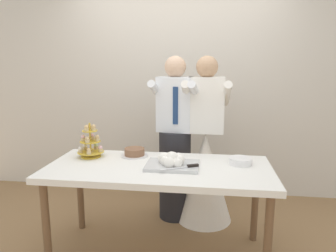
{
  "coord_description": "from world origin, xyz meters",
  "views": [
    {
      "loc": [
        0.39,
        -2.36,
        1.58
      ],
      "look_at": [
        0.06,
        0.15,
        1.07
      ],
      "focal_mm": 33.38,
      "sensor_mm": 36.0,
      "label": 1
    }
  ],
  "objects_px": {
    "dessert_table": "(159,175)",
    "main_cake_tray": "(172,161)",
    "round_cake": "(135,153)",
    "person_bride": "(205,165)",
    "cupcake_stand": "(90,144)",
    "plate_stack": "(240,161)",
    "person_groom": "(175,148)"
  },
  "relations": [
    {
      "from": "dessert_table",
      "to": "cupcake_stand",
      "type": "bearing_deg",
      "value": 164.77
    },
    {
      "from": "dessert_table",
      "to": "main_cake_tray",
      "type": "relative_size",
      "value": 4.28
    },
    {
      "from": "dessert_table",
      "to": "main_cake_tray",
      "type": "xyz_separation_m",
      "value": [
        0.11,
        -0.0,
        0.12
      ]
    },
    {
      "from": "round_cake",
      "to": "person_bride",
      "type": "height_order",
      "value": "person_bride"
    },
    {
      "from": "dessert_table",
      "to": "round_cake",
      "type": "distance_m",
      "value": 0.37
    },
    {
      "from": "plate_stack",
      "to": "person_bride",
      "type": "distance_m",
      "value": 0.64
    },
    {
      "from": "plate_stack",
      "to": "person_bride",
      "type": "bearing_deg",
      "value": 118.85
    },
    {
      "from": "plate_stack",
      "to": "person_bride",
      "type": "xyz_separation_m",
      "value": [
        -0.29,
        0.53,
        -0.22
      ]
    },
    {
      "from": "dessert_table",
      "to": "person_bride",
      "type": "distance_m",
      "value": 0.76
    },
    {
      "from": "person_bride",
      "to": "cupcake_stand",
      "type": "bearing_deg",
      "value": -153.79
    },
    {
      "from": "cupcake_stand",
      "to": "person_groom",
      "type": "bearing_deg",
      "value": 36.05
    },
    {
      "from": "round_cake",
      "to": "person_groom",
      "type": "distance_m",
      "value": 0.54
    },
    {
      "from": "cupcake_stand",
      "to": "plate_stack",
      "type": "relative_size",
      "value": 1.6
    },
    {
      "from": "dessert_table",
      "to": "cupcake_stand",
      "type": "height_order",
      "value": "cupcake_stand"
    },
    {
      "from": "cupcake_stand",
      "to": "round_cake",
      "type": "xyz_separation_m",
      "value": [
        0.38,
        0.07,
        -0.08
      ]
    },
    {
      "from": "person_groom",
      "to": "plate_stack",
      "type": "bearing_deg",
      "value": -42.33
    },
    {
      "from": "plate_stack",
      "to": "cupcake_stand",
      "type": "bearing_deg",
      "value": 178.23
    },
    {
      "from": "dessert_table",
      "to": "person_groom",
      "type": "xyz_separation_m",
      "value": [
        0.06,
        0.68,
        0.05
      ]
    },
    {
      "from": "person_bride",
      "to": "dessert_table",
      "type": "bearing_deg",
      "value": -118.62
    },
    {
      "from": "round_cake",
      "to": "person_bride",
      "type": "xyz_separation_m",
      "value": [
        0.62,
        0.42,
        -0.22
      ]
    },
    {
      "from": "dessert_table",
      "to": "person_groom",
      "type": "bearing_deg",
      "value": 85.15
    },
    {
      "from": "dessert_table",
      "to": "plate_stack",
      "type": "relative_size",
      "value": 9.43
    },
    {
      "from": "round_cake",
      "to": "main_cake_tray",
      "type": "bearing_deg",
      "value": -33.82
    },
    {
      "from": "cupcake_stand",
      "to": "person_bride",
      "type": "height_order",
      "value": "person_bride"
    },
    {
      "from": "plate_stack",
      "to": "round_cake",
      "type": "bearing_deg",
      "value": 172.95
    },
    {
      "from": "cupcake_stand",
      "to": "round_cake",
      "type": "relative_size",
      "value": 1.27
    },
    {
      "from": "dessert_table",
      "to": "round_cake",
      "type": "relative_size",
      "value": 7.5
    },
    {
      "from": "plate_stack",
      "to": "person_groom",
      "type": "bearing_deg",
      "value": 137.67
    },
    {
      "from": "round_cake",
      "to": "person_bride",
      "type": "bearing_deg",
      "value": 33.99
    },
    {
      "from": "main_cake_tray",
      "to": "plate_stack",
      "type": "relative_size",
      "value": 2.2
    },
    {
      "from": "dessert_table",
      "to": "plate_stack",
      "type": "height_order",
      "value": "plate_stack"
    },
    {
      "from": "main_cake_tray",
      "to": "plate_stack",
      "type": "xyz_separation_m",
      "value": [
        0.54,
        0.13,
        -0.02
      ]
    }
  ]
}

